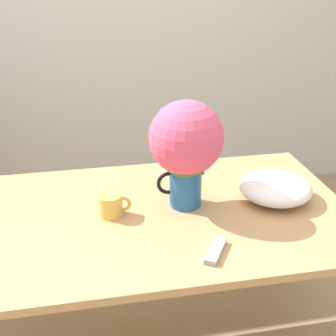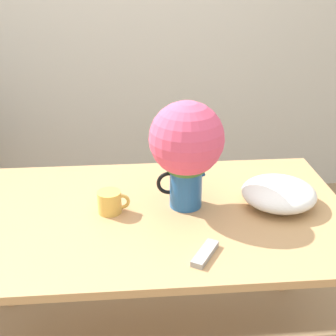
{
  "view_description": "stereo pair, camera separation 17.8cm",
  "coord_description": "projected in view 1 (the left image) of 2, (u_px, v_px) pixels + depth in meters",
  "views": [
    {
      "loc": [
        -0.15,
        -1.48,
        1.65
      ],
      "look_at": [
        0.16,
        0.11,
        0.9
      ],
      "focal_mm": 50.0,
      "sensor_mm": 36.0,
      "label": 1
    },
    {
      "loc": [
        0.03,
        -1.5,
        1.65
      ],
      "look_at": [
        0.16,
        0.11,
        0.9
      ],
      "focal_mm": 50.0,
      "sensor_mm": 36.0,
      "label": 2
    }
  ],
  "objects": [
    {
      "name": "table",
      "position": [
        153.0,
        232.0,
        1.84
      ],
      "size": [
        1.54,
        0.92,
        0.74
      ],
      "color": "tan",
      "rests_on": "ground_plane"
    },
    {
      "name": "wall_back",
      "position": [
        95.0,
        13.0,
        3.0
      ],
      "size": [
        8.0,
        0.05,
        2.6
      ],
      "color": "silver",
      "rests_on": "ground_plane"
    },
    {
      "name": "flower_vase",
      "position": [
        186.0,
        145.0,
        1.76
      ],
      "size": [
        0.29,
        0.29,
        0.43
      ],
      "color": "#235B9E",
      "rests_on": "table"
    },
    {
      "name": "coffee_mug",
      "position": [
        111.0,
        205.0,
        1.77
      ],
      "size": [
        0.13,
        0.09,
        0.09
      ],
      "color": "gold",
      "rests_on": "table"
    },
    {
      "name": "remote_control",
      "position": [
        216.0,
        251.0,
        1.56
      ],
      "size": [
        0.11,
        0.15,
        0.02
      ],
      "color": "#999999",
      "rests_on": "table"
    },
    {
      "name": "white_bowl",
      "position": [
        275.0,
        188.0,
        1.89
      ],
      "size": [
        0.29,
        0.29,
        0.1
      ],
      "color": "white",
      "rests_on": "table"
    }
  ]
}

